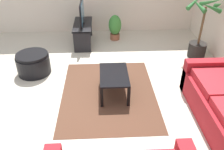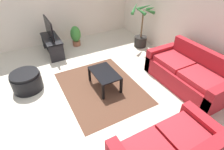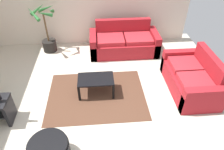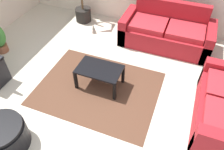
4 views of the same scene
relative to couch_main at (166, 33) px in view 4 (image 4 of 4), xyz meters
The scene contains 6 objects.
ground_plane 2.49m from the couch_main, 112.44° to the right, with size 6.60×6.60×0.00m, color beige.
couch_main is the anchor object (origin of this frame).
coffee_table 1.95m from the couch_main, 116.15° to the right, with size 0.80×0.50×0.41m.
area_rug 2.06m from the couch_main, 114.91° to the right, with size 2.20×1.70×0.01m, color #513323.
potted_palm 2.24m from the couch_main, behind, with size 0.72×0.78×1.37m.
ottoman 3.76m from the couch_main, 116.20° to the right, with size 0.67×0.67×0.44m.
Camera 4 is at (1.34, -2.06, 3.03)m, focal length 35.24 mm.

